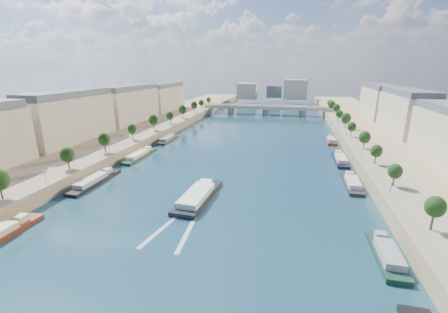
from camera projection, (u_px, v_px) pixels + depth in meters
The scene contains 17 objects.
ground at pixel (243, 151), 151.65m from camera, with size 700.00×700.00×0.00m, color #0D2B3B.
quay_left at pixel (115, 139), 166.31m from camera, with size 44.00×520.00×5.00m, color #9E8460.
quay_right at pixel (400, 155), 135.57m from camera, with size 44.00×520.00×5.00m, color #9E8460.
pave_left at pixel (140, 136), 162.38m from camera, with size 14.00×520.00×0.10m, color gray.
pave_right at pixel (365, 148), 138.05m from camera, with size 14.00×520.00×0.10m, color gray.
trees_left at pixel (144, 125), 162.27m from camera, with size 4.80×268.80×8.26m.
trees_right at pixel (358, 132), 146.26m from camera, with size 4.80×268.80×8.26m.
lamps_left at pixel (138, 135), 151.29m from camera, with size 0.36×200.36×4.28m.
lamps_right at pixel (354, 139), 142.90m from camera, with size 0.36×200.36×4.28m.
buildings_left at pixel (105, 110), 176.30m from camera, with size 16.00×226.00×23.20m.
buildings_right at pixel (427, 121), 140.02m from camera, with size 16.00×226.00×23.20m.
skyline at pixel (276, 90), 351.86m from camera, with size 79.00×42.00×22.00m.
bridge at pixel (266, 109), 267.25m from camera, with size 112.00×12.00×8.15m.
tour_barge at pixel (198, 196), 95.75m from camera, with size 9.29×28.13×3.78m.
wake at pixel (180, 224), 80.54m from camera, with size 10.75×26.02×0.04m.
moored_barges_left at pixel (94, 181), 108.65m from camera, with size 5.00×152.48×3.60m.
moored_barges_right at pixel (356, 193), 99.03m from camera, with size 5.00×160.71×3.60m.
Camera 1 is at (23.08, -44.63, 40.61)m, focal length 24.00 mm.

